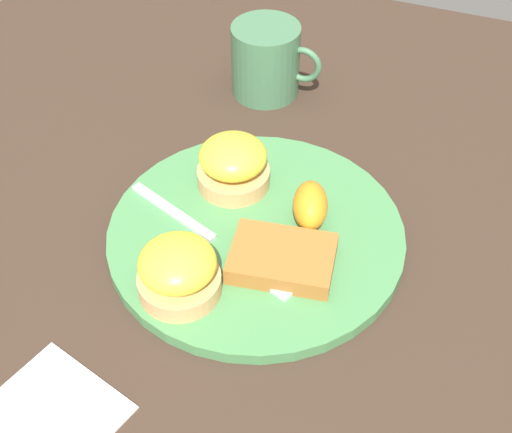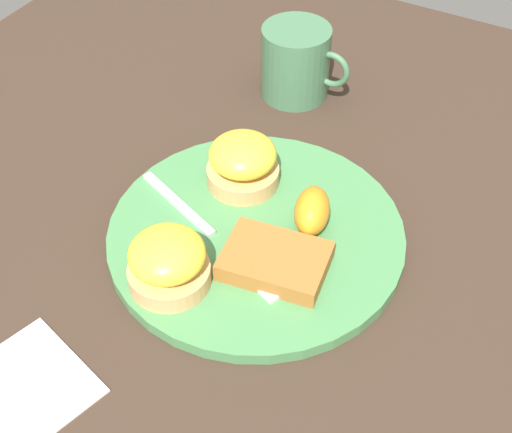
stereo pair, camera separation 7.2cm
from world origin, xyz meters
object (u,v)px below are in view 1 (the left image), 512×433
Objects in this scene: sandwich_benedict_left at (233,164)px; fork at (220,244)px; hashbrown_patty at (282,258)px; orange_wedge at (310,206)px; sandwich_benedict_right at (178,271)px; cup at (267,60)px.

fork is (0.02, -0.09, -0.03)m from sandwich_benedict_left.
fork is at bearing 177.82° from hashbrown_patty.
orange_wedge is (0.10, -0.02, -0.01)m from sandwich_benedict_left.
sandwich_benedict_left is 1.33× the size of orange_wedge.
sandwich_benedict_right reaches higher than hashbrown_patty.
cup is at bearing 101.07° from fork.
fork is 0.29m from cup.
cup reaches higher than fork.
orange_wedge is 0.10m from fork.
sandwich_benedict_left is 0.13m from hashbrown_patty.
sandwich_benedict_right is 0.10m from hashbrown_patty.
sandwich_benedict_left is 0.16m from sandwich_benedict_right.
orange_wedge is (0.09, 0.13, -0.01)m from sandwich_benedict_right.
sandwich_benedict_right is at bearing -86.61° from sandwich_benedict_left.
sandwich_benedict_left is 1.00× the size of sandwich_benedict_right.
hashbrown_patty is 0.07m from orange_wedge.
hashbrown_patty is 0.32m from cup.
cup is at bearing 97.03° from sandwich_benedict_right.
sandwich_benedict_right is (0.01, -0.16, 0.00)m from sandwich_benedict_left.
orange_wedge is (0.01, 0.07, 0.01)m from hashbrown_patty.
orange_wedge reaches higher than fork.
orange_wedge is 0.51× the size of cup.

